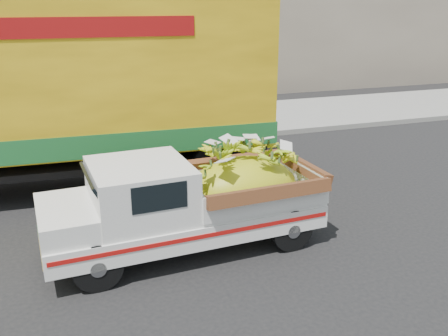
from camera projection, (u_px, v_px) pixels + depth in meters
name	position (u px, v px, depth m)	size (l,w,h in m)	color
ground	(63.00, 249.00, 8.01)	(100.00, 100.00, 0.00)	black
curb	(55.00, 152.00, 12.78)	(60.00, 0.25, 0.15)	gray
sidewalk	(53.00, 133.00, 14.66)	(60.00, 4.00, 0.14)	gray
building_right	(346.00, 16.00, 24.21)	(14.00, 6.00, 6.00)	gray
pickup_truck	(204.00, 199.00, 7.90)	(4.41, 1.85, 1.51)	black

